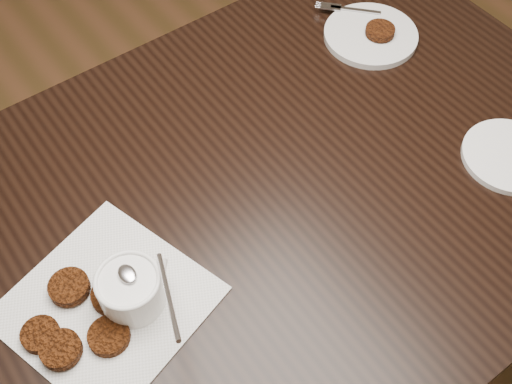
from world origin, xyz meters
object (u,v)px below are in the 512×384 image
(plate_empty, at_px, (509,156))
(napkin, at_px, (107,304))
(plate_with_patty, at_px, (371,32))
(table, at_px, (252,295))
(sauce_ramekin, at_px, (127,279))

(plate_empty, bearing_deg, napkin, 166.50)
(plate_with_patty, relative_size, plate_empty, 1.15)
(plate_with_patty, bearing_deg, plate_empty, -92.53)
(table, bearing_deg, sauce_ramekin, -170.36)
(table, bearing_deg, plate_with_patty, 23.10)
(sauce_ramekin, height_order, plate_empty, sauce_ramekin)
(table, height_order, plate_empty, plate_empty)
(table, distance_m, plate_empty, 0.62)
(table, relative_size, plate_with_patty, 7.24)
(plate_with_patty, xyz_separation_m, plate_empty, (-0.02, -0.41, -0.01))
(napkin, xyz_separation_m, plate_with_patty, (0.77, 0.22, 0.01))
(sauce_ramekin, bearing_deg, plate_with_patty, 18.42)
(table, xyz_separation_m, plate_with_patty, (0.47, 0.20, 0.39))
(plate_with_patty, bearing_deg, napkin, -163.80)
(table, xyz_separation_m, plate_empty, (0.45, -0.21, 0.38))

